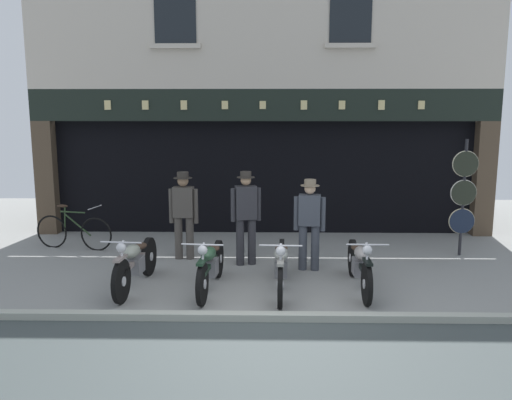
% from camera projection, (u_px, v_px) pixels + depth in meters
% --- Properties ---
extents(ground, '(22.45, 22.00, 0.18)m').
position_uv_depth(ground, '(261.00, 359.00, 6.08)').
color(ground, gray).
extents(shop_facade, '(10.75, 4.42, 6.69)m').
position_uv_depth(shop_facade, '(264.00, 151.00, 13.63)').
color(shop_facade, black).
rests_on(shop_facade, ground).
extents(motorcycle_left, '(0.62, 2.01, 0.93)m').
position_uv_depth(motorcycle_left, '(136.00, 262.00, 8.33)').
color(motorcycle_left, black).
rests_on(motorcycle_left, ground).
extents(motorcycle_center_left, '(0.62, 1.97, 0.91)m').
position_uv_depth(motorcycle_center_left, '(211.00, 265.00, 8.24)').
color(motorcycle_center_left, black).
rests_on(motorcycle_center_left, ground).
extents(motorcycle_center, '(0.62, 2.09, 0.92)m').
position_uv_depth(motorcycle_center, '(281.00, 265.00, 8.19)').
color(motorcycle_center, black).
rests_on(motorcycle_center, ground).
extents(motorcycle_center_right, '(0.62, 2.03, 0.92)m').
position_uv_depth(motorcycle_center_right, '(360.00, 264.00, 8.27)').
color(motorcycle_center_right, black).
rests_on(motorcycle_center_right, ground).
extents(salesman_left, '(0.56, 0.35, 1.69)m').
position_uv_depth(salesman_left, '(184.00, 211.00, 9.92)').
color(salesman_left, '#47423D').
rests_on(salesman_left, ground).
extents(shopkeeper_center, '(0.55, 0.33, 1.74)m').
position_uv_depth(shopkeeper_center, '(246.00, 214.00, 9.54)').
color(shopkeeper_center, '#2D2D33').
rests_on(shopkeeper_center, ground).
extents(salesman_right, '(0.56, 0.34, 1.64)m').
position_uv_depth(salesman_right, '(309.00, 220.00, 9.23)').
color(salesman_right, '#3D424C').
rests_on(salesman_right, ground).
extents(tyre_sign_pole, '(0.51, 0.06, 2.29)m').
position_uv_depth(tyre_sign_pole, '(463.00, 194.00, 10.12)').
color(tyre_sign_pole, '#232328').
rests_on(tyre_sign_pole, ground).
extents(advert_board_near, '(0.66, 0.03, 0.97)m').
position_uv_depth(advert_board_near, '(191.00, 155.00, 12.09)').
color(advert_board_near, silver).
extents(leaning_bicycle, '(1.70, 0.56, 0.94)m').
position_uv_depth(leaning_bicycle, '(73.00, 231.00, 10.75)').
color(leaning_bicycle, black).
rests_on(leaning_bicycle, ground).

